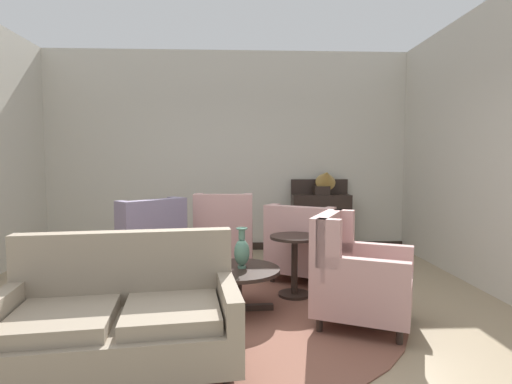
# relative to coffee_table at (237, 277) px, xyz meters

# --- Properties ---
(ground) EXTENTS (8.79, 8.79, 0.00)m
(ground) POSITION_rel_coffee_table_xyz_m (-0.15, -0.23, -0.35)
(ground) COLOR #9E896B
(wall_back) EXTENTS (6.17, 0.08, 3.29)m
(wall_back) POSITION_rel_coffee_table_xyz_m (-0.15, 2.91, 1.29)
(wall_back) COLOR beige
(wall_back) RESTS_ON ground
(wall_right) EXTENTS (0.08, 4.40, 3.29)m
(wall_right) POSITION_rel_coffee_table_xyz_m (2.85, 0.71, 1.29)
(wall_right) COLOR beige
(wall_right) RESTS_ON ground
(baseboard_back) EXTENTS (6.01, 0.03, 0.12)m
(baseboard_back) POSITION_rel_coffee_table_xyz_m (-0.15, 2.85, -0.29)
(baseboard_back) COLOR black
(baseboard_back) RESTS_ON ground
(area_rug) EXTENTS (3.50, 3.50, 0.01)m
(area_rug) POSITION_rel_coffee_table_xyz_m (-0.15, 0.07, -0.35)
(area_rug) COLOR brown
(area_rug) RESTS_ON ground
(coffee_table) EXTENTS (0.85, 0.85, 0.44)m
(coffee_table) POSITION_rel_coffee_table_xyz_m (0.00, 0.00, 0.00)
(coffee_table) COLOR black
(coffee_table) RESTS_ON ground
(porcelain_vase) EXTENTS (0.15, 0.15, 0.40)m
(porcelain_vase) POSITION_rel_coffee_table_xyz_m (0.05, 0.02, 0.25)
(porcelain_vase) COLOR #4C7A66
(porcelain_vase) RESTS_ON coffee_table
(settee) EXTENTS (1.69, 1.05, 0.95)m
(settee) POSITION_rel_coffee_table_xyz_m (-0.80, -1.13, 0.04)
(settee) COLOR gray
(settee) RESTS_ON ground
(armchair_beside_settee) EXTENTS (1.13, 1.14, 1.06)m
(armchair_beside_settee) POSITION_rel_coffee_table_xyz_m (-1.08, 0.80, 0.09)
(armchair_beside_settee) COLOR slate
(armchair_beside_settee) RESTS_ON ground
(armchair_near_sideboard) EXTENTS (1.07, 1.05, 1.00)m
(armchair_near_sideboard) POSITION_rel_coffee_table_xyz_m (1.08, -0.34, 0.08)
(armchair_near_sideboard) COLOR tan
(armchair_near_sideboard) RESTS_ON ground
(armchair_foreground_right) EXTENTS (0.77, 0.81, 1.07)m
(armchair_foreground_right) POSITION_rel_coffee_table_xyz_m (-0.17, 1.42, 0.10)
(armchair_foreground_right) COLOR tan
(armchair_foreground_right) RESTS_ON ground
(armchair_far_left) EXTENTS (1.13, 1.13, 0.95)m
(armchair_far_left) POSITION_rel_coffee_table_xyz_m (0.84, 1.01, 0.06)
(armchair_far_left) COLOR tan
(armchair_far_left) RESTS_ON ground
(side_table) EXTENTS (0.54, 0.54, 0.67)m
(side_table) POSITION_rel_coffee_table_xyz_m (0.63, 0.44, 0.05)
(side_table) COLOR black
(side_table) RESTS_ON ground
(sideboard) EXTENTS (0.94, 0.34, 1.19)m
(sideboard) POSITION_rel_coffee_table_xyz_m (1.36, 2.61, 0.18)
(sideboard) COLOR black
(sideboard) RESTS_ON ground
(gramophone) EXTENTS (0.37, 0.45, 0.50)m
(gramophone) POSITION_rel_coffee_table_xyz_m (1.40, 2.52, 0.83)
(gramophone) COLOR black
(gramophone) RESTS_ON sideboard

